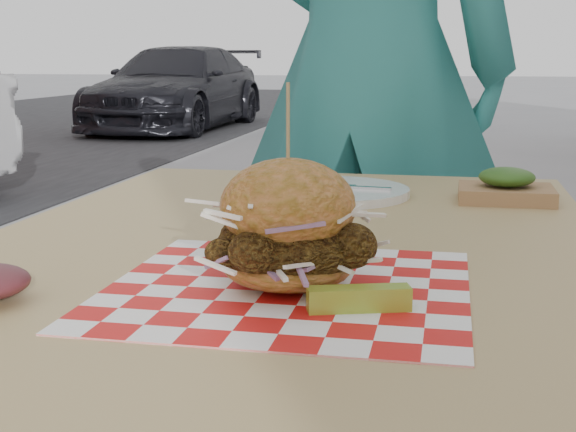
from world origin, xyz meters
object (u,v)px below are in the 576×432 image
car_dark (177,88)px  patio_chair (359,227)px  diner (367,65)px  sandwich (288,232)px  patio_table (290,298)px

car_dark → patio_chair: car_dark is taller
car_dark → patio_chair: 9.18m
diner → car_dark: 9.27m
sandwich → diner: bearing=92.2°
diner → car_dark: size_ratio=0.50×
car_dark → patio_chair: size_ratio=4.05×
diner → car_dark: diner is taller
car_dark → sandwich: car_dark is taller
diner → sandwich: (0.04, -1.16, -0.15)m
sandwich → car_dark: bearing=109.9°
car_dark → sandwich: (3.52, -9.74, 0.25)m
diner → patio_table: bearing=97.0°
patio_chair → diner: bearing=-87.1°
diner → patio_chair: bearing=-66.2°
patio_table → sandwich: (0.04, -0.22, 0.14)m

